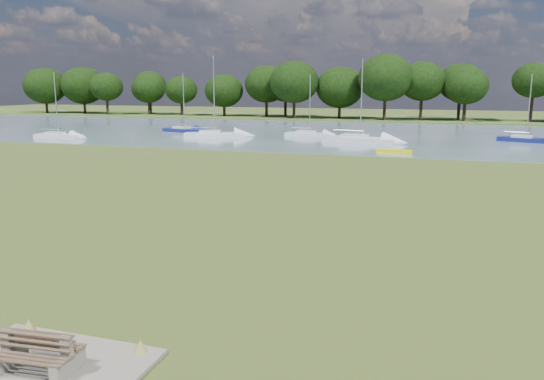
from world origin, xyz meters
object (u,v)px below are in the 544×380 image
(sailboat_0, at_px, (359,138))
(sailboat_2, at_px, (526,138))
(bench_pair, at_px, (37,354))
(sailboat_4, at_px, (58,135))
(sailboat_7, at_px, (184,129))
(sailboat_6, at_px, (214,133))
(kayak, at_px, (394,151))
(sailboat_1, at_px, (309,133))

(sailboat_0, relative_size, sailboat_2, 1.22)
(bench_pair, bearing_deg, sailboat_4, 124.12)
(sailboat_0, distance_m, sailboat_7, 23.17)
(sailboat_2, distance_m, sailboat_7, 38.89)
(sailboat_6, bearing_deg, sailboat_0, -21.37)
(kayak, height_order, sailboat_7, sailboat_7)
(sailboat_1, distance_m, sailboat_6, 10.76)
(bench_pair, relative_size, sailboat_2, 0.25)
(kayak, xyz_separation_m, sailboat_2, (12.08, 13.25, 0.25))
(sailboat_4, xyz_separation_m, sailboat_7, (9.79, 11.11, 0.00))
(sailboat_1, height_order, sailboat_2, sailboat_2)
(sailboat_2, relative_size, sailboat_6, 0.76)
(sailboat_0, bearing_deg, sailboat_7, 177.70)
(bench_pair, bearing_deg, sailboat_7, 109.15)
(sailboat_1, relative_size, sailboat_4, 0.96)
(sailboat_0, distance_m, sailboat_4, 32.93)
(kayak, xyz_separation_m, sailboat_1, (-10.56, 11.96, 0.24))
(kayak, distance_m, sailboat_2, 17.93)
(sailboat_1, relative_size, sailboat_7, 0.95)
(bench_pair, height_order, sailboat_2, sailboat_2)
(sailboat_0, xyz_separation_m, sailboat_2, (16.30, 5.42, -0.07))
(bench_pair, distance_m, kayak, 38.83)
(kayak, relative_size, sailboat_7, 0.42)
(bench_pair, bearing_deg, sailboat_0, 85.64)
(bench_pair, relative_size, sailboat_1, 0.25)
(sailboat_7, bearing_deg, kayak, -14.24)
(bench_pair, bearing_deg, sailboat_1, 92.74)
(sailboat_7, bearing_deg, sailboat_4, -119.82)
(sailboat_1, distance_m, sailboat_7, 16.27)
(sailboat_7, bearing_deg, sailboat_0, -1.24)
(sailboat_1, xyz_separation_m, sailboat_2, (22.64, 1.29, 0.01))
(bench_pair, relative_size, sailboat_6, 0.19)
(kayak, xyz_separation_m, sailboat_4, (-36.59, 1.84, 0.25))
(sailboat_1, bearing_deg, sailboat_7, -171.70)
(sailboat_4, bearing_deg, sailboat_7, 47.82)
(sailboat_0, bearing_deg, bench_pair, -78.94)
(sailboat_2, xyz_separation_m, sailboat_4, (-48.67, -11.40, -0.00))
(sailboat_4, bearing_deg, sailboat_6, 21.31)
(bench_pair, height_order, sailboat_0, sailboat_0)
(sailboat_0, xyz_separation_m, sailboat_4, (-32.38, -5.98, -0.08))
(kayak, bearing_deg, sailboat_6, 166.40)
(sailboat_0, relative_size, sailboat_7, 1.16)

